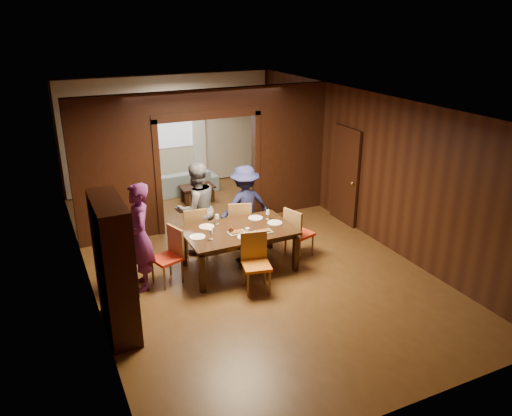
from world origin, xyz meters
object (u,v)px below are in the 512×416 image
sofa (177,182)px  chair_right (299,232)px  chair_near (256,264)px  coffee_table (197,194)px  chair_far_r (239,223)px  person_purple (139,237)px  person_grey (196,208)px  chair_left (166,257)px  person_navy (245,206)px  chair_far_l (194,230)px  dining_table (239,249)px  hutch (114,267)px

sofa → chair_right: chair_right is taller
chair_near → sofa: bearing=99.7°
coffee_table → chair_far_r: size_ratio=0.82×
person_purple → person_grey: size_ratio=1.03×
chair_left → person_navy: bearing=97.4°
sofa → chair_near: bearing=84.6°
chair_right → chair_far_l: (-1.75, 0.92, 0.00)m
chair_left → person_grey: bearing=118.9°
person_purple → chair_far_r: bearing=115.0°
chair_far_r → person_grey: bearing=9.9°
person_navy → coffee_table: size_ratio=2.00×
coffee_table → chair_near: bearing=-96.1°
person_purple → coffee_table: 4.16m
sofa → chair_far_r: chair_far_r is taller
person_purple → coffee_table: (2.14, 3.49, -0.71)m
dining_table → chair_far_r: bearing=66.1°
person_navy → chair_near: size_ratio=1.65×
chair_right → chair_far_l: size_ratio=1.00×
person_navy → sofa: size_ratio=0.81×
coffee_table → chair_far_r: 2.75m
chair_far_r → hutch: bearing=53.4°
chair_near → chair_left: bearing=157.6°
person_grey → hutch: (-1.86, -1.94, 0.12)m
sofa → person_navy: bearing=92.8°
dining_table → chair_near: bearing=-92.9°
person_purple → coffee_table: size_ratio=2.28×
dining_table → hutch: (-2.30, -0.96, 0.62)m
chair_right → hutch: 3.68m
dining_table → hutch: bearing=-157.2°
person_purple → chair_far_l: bearing=129.8°
person_purple → person_navy: person_purple is taller
chair_right → chair_near: size_ratio=1.00×
coffee_table → sofa: bearing=107.3°
person_grey → chair_far_l: size_ratio=1.82×
person_navy → coffee_table: 2.72m
dining_table → chair_far_l: 1.05m
chair_left → chair_far_r: (1.68, 0.80, 0.00)m
coffee_table → chair_left: bearing=-116.1°
dining_table → chair_right: size_ratio=1.96×
sofa → chair_far_l: chair_far_l is taller
person_purple → chair_left: size_ratio=1.88×
coffee_table → chair_near: 4.44m
chair_far_l → sofa: bearing=-94.2°
hutch → chair_left: bearing=45.4°
person_grey → chair_far_l: bearing=29.8°
chair_near → chair_right: bearing=44.6°
chair_left → chair_right: bearing=70.3°
chair_left → hutch: hutch is taller
chair_left → chair_far_l: bearing=119.7°
chair_far_l → person_purple: bearing=42.0°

